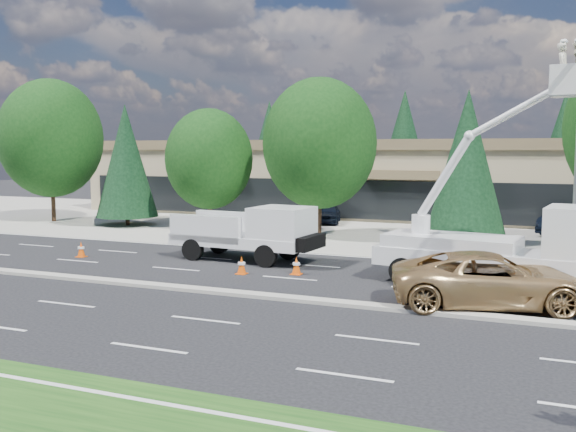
% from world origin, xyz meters
% --- Properties ---
extents(ground, '(140.00, 140.00, 0.00)m').
position_xyz_m(ground, '(0.00, 0.00, 0.00)').
color(ground, black).
rests_on(ground, ground).
extents(concrete_apron, '(140.00, 22.00, 0.01)m').
position_xyz_m(concrete_apron, '(0.00, 20.00, 0.01)').
color(concrete_apron, gray).
rests_on(concrete_apron, ground).
extents(road_median, '(120.00, 0.55, 0.12)m').
position_xyz_m(road_median, '(0.00, 0.00, 0.06)').
color(road_median, gray).
rests_on(road_median, ground).
extents(strip_mall, '(50.40, 15.40, 5.50)m').
position_xyz_m(strip_mall, '(0.00, 29.97, 2.83)').
color(strip_mall, tan).
rests_on(strip_mall, ground).
extents(tree_front_a, '(6.85, 6.85, 9.51)m').
position_xyz_m(tree_front_a, '(-22.00, 15.00, 5.57)').
color(tree_front_a, '#332114').
rests_on(tree_front_a, ground).
extents(tree_front_b, '(3.90, 3.90, 7.68)m').
position_xyz_m(tree_front_b, '(-16.00, 15.00, 4.12)').
color(tree_front_b, '#332114').
rests_on(tree_front_b, ground).
extents(tree_front_c, '(5.25, 5.25, 7.28)m').
position_xyz_m(tree_front_c, '(-10.00, 15.00, 4.26)').
color(tree_front_c, '#332114').
rests_on(tree_front_c, ground).
extents(tree_front_d, '(6.36, 6.36, 8.82)m').
position_xyz_m(tree_front_d, '(-3.00, 15.00, 5.16)').
color(tree_front_d, '#332114').
rests_on(tree_front_d, ground).
extents(tree_front_e, '(4.00, 4.00, 7.89)m').
position_xyz_m(tree_front_e, '(5.00, 15.00, 4.23)').
color(tree_front_e, '#332114').
rests_on(tree_front_e, ground).
extents(tree_back_a, '(4.96, 4.96, 9.77)m').
position_xyz_m(tree_back_a, '(-18.00, 42.00, 5.24)').
color(tree_back_a, '#332114').
rests_on(tree_back_a, ground).
extents(tree_back_b, '(5.27, 5.27, 10.39)m').
position_xyz_m(tree_back_b, '(-4.00, 42.00, 5.58)').
color(tree_back_b, '#332114').
rests_on(tree_back_b, ground).
extents(tree_back_c, '(5.06, 5.06, 9.97)m').
position_xyz_m(tree_back_c, '(10.00, 42.00, 5.35)').
color(tree_back_c, '#332114').
rests_on(tree_back_c, ground).
extents(utility_pickup, '(6.48, 2.92, 2.41)m').
position_xyz_m(utility_pickup, '(-3.01, 6.16, 0.99)').
color(utility_pickup, silver).
rests_on(utility_pickup, ground).
extents(bucket_truck, '(8.04, 3.37, 8.43)m').
position_xyz_m(bucket_truck, '(7.74, 4.46, 1.81)').
color(bucket_truck, silver).
rests_on(bucket_truck, ground).
extents(traffic_cone_a, '(0.40, 0.40, 0.70)m').
position_xyz_m(traffic_cone_a, '(-10.56, 4.12, 0.34)').
color(traffic_cone_a, '#EA4F07').
rests_on(traffic_cone_a, ground).
extents(traffic_cone_b, '(0.40, 0.40, 0.70)m').
position_xyz_m(traffic_cone_b, '(-2.07, 3.31, 0.34)').
color(traffic_cone_b, '#EA4F07').
rests_on(traffic_cone_b, ground).
extents(traffic_cone_c, '(0.40, 0.40, 0.70)m').
position_xyz_m(traffic_cone_c, '(-0.05, 4.04, 0.34)').
color(traffic_cone_c, '#EA4F07').
rests_on(traffic_cone_c, ground).
extents(traffic_cone_d, '(0.40, 0.40, 0.70)m').
position_xyz_m(traffic_cone_d, '(7.33, 3.36, 0.34)').
color(traffic_cone_d, '#EA4F07').
rests_on(traffic_cone_d, ground).
extents(minivan, '(6.60, 4.26, 1.69)m').
position_xyz_m(minivan, '(7.42, 1.53, 0.85)').
color(minivan, tan).
rests_on(minivan, ground).
extents(parked_car_west, '(2.56, 4.21, 1.34)m').
position_xyz_m(parked_car_west, '(-4.52, 21.00, 0.67)').
color(parked_car_west, black).
rests_on(parked_car_west, ground).
extents(parked_car_east, '(3.06, 5.17, 1.61)m').
position_xyz_m(parked_car_east, '(9.81, 21.00, 0.80)').
color(parked_car_east, black).
rests_on(parked_car_east, ground).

